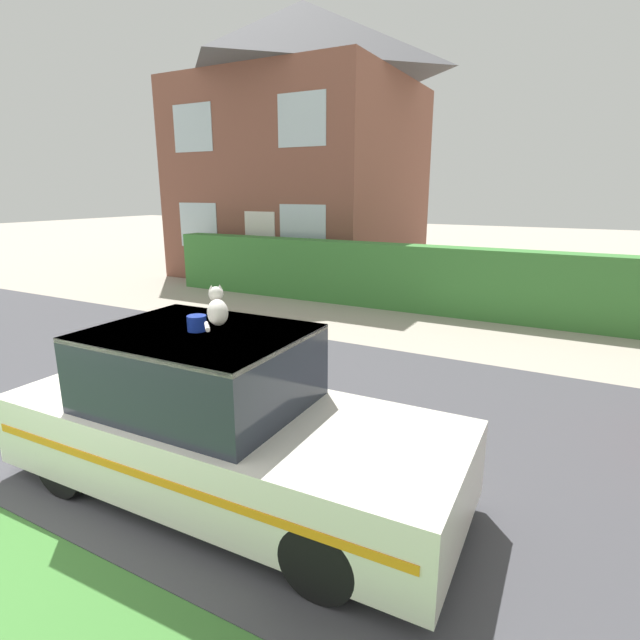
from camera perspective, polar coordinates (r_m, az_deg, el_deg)
name	(u,v)px	position (r m, az deg, el deg)	size (l,w,h in m)	color
road_strip	(248,400)	(6.68, -8.18, -9.01)	(28.00, 5.76, 0.01)	#424247
garden_hedge	(450,281)	(11.29, 14.66, 4.32)	(14.86, 0.60, 1.48)	#3D7F38
police_car	(220,421)	(4.58, -11.38, -11.30)	(4.18, 1.69, 1.61)	black
cat	(217,309)	(4.02, -11.68, 1.21)	(0.29, 0.35, 0.31)	silver
house_left	(304,141)	(17.13, -1.87, 19.77)	(6.88, 6.69, 8.26)	brown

